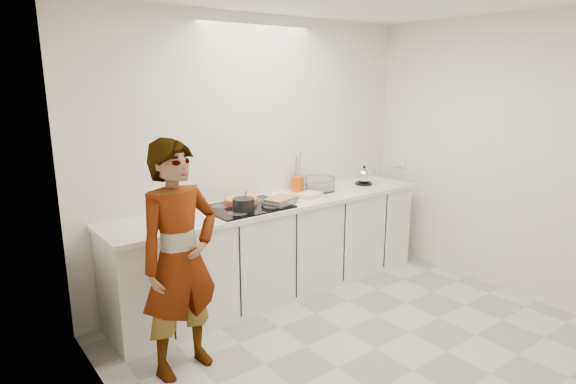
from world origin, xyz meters
TOP-DOWN VIEW (x-y plane):
  - floor at (0.00, 0.00)m, footprint 3.60×3.20m
  - wall_back at (0.00, 1.60)m, footprint 3.60×0.00m
  - wall_left at (-1.80, 0.00)m, footprint 0.00×3.20m
  - wall_right at (1.80, 0.02)m, footprint 0.02×3.20m
  - base_cabinets at (0.00, 1.28)m, footprint 3.20×0.58m
  - countertop at (0.00, 1.28)m, footprint 3.24×0.64m
  - hob at (-0.35, 1.26)m, footprint 0.72×0.54m
  - tart_dish at (-0.34, 1.38)m, footprint 0.33×0.33m
  - saucepan at (-0.44, 1.16)m, footprint 0.20×0.20m
  - baking_dish at (-0.06, 1.15)m, footprint 0.33×0.28m
  - mixing_bowl at (0.59, 1.36)m, footprint 0.34×0.34m
  - tea_towel at (0.34, 1.23)m, footprint 0.28×0.24m
  - kettle at (1.16, 1.29)m, footprint 0.19×0.19m
  - utensil_crock at (0.40, 1.48)m, footprint 0.15×0.15m
  - cook at (-1.27, 0.67)m, footprint 0.66×0.48m

SIDE VIEW (x-z plane):
  - floor at x=0.00m, z-range 0.00..0.00m
  - base_cabinets at x=0.00m, z-range 0.00..0.87m
  - cook at x=-1.27m, z-range 0.00..1.66m
  - countertop at x=0.00m, z-range 0.87..0.91m
  - hob at x=-0.35m, z-range 0.91..0.92m
  - tea_towel at x=0.34m, z-range 0.91..0.95m
  - tart_dish at x=-0.34m, z-range 0.93..0.98m
  - baking_dish at x=-0.06m, z-range 0.93..0.98m
  - mixing_bowl at x=0.59m, z-range 0.90..1.05m
  - saucepan at x=-0.44m, z-range 0.89..1.07m
  - utensil_crock at x=0.40m, z-range 0.91..1.06m
  - kettle at x=1.16m, z-range 0.89..1.10m
  - wall_right at x=1.80m, z-range 0.00..2.60m
  - wall_back at x=0.00m, z-range 0.00..2.60m
  - wall_left at x=-1.80m, z-range 0.00..2.60m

